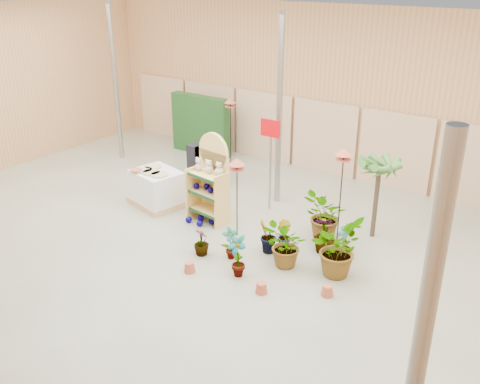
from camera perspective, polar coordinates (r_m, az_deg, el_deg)
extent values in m
cube|color=gray|center=(10.80, -5.96, -7.34)|extent=(15.00, 12.00, 0.10)
cube|color=white|center=(9.35, -7.18, 17.74)|extent=(15.00, 12.00, 0.10)
cube|color=#AD7B4D|center=(14.72, 9.49, 10.50)|extent=(15.00, 0.10, 4.50)
cylinder|color=gray|center=(16.01, -13.16, 11.22)|extent=(0.14, 0.14, 4.50)
cylinder|color=gray|center=(12.54, 4.22, 8.54)|extent=(0.14, 0.14, 4.50)
cube|color=tan|center=(18.27, -8.23, 9.01)|extent=(1.90, 0.06, 2.00)
cube|color=tan|center=(17.00, -3.24, 8.13)|extent=(1.90, 0.06, 2.00)
cube|color=tan|center=(15.87, 2.48, 7.05)|extent=(1.90, 0.06, 2.00)
cube|color=tan|center=(14.93, 8.95, 5.73)|extent=(1.90, 0.06, 2.00)
cube|color=tan|center=(14.21, 16.16, 4.18)|extent=(1.90, 0.06, 2.00)
cube|color=tan|center=(13.74, 23.96, 2.41)|extent=(1.90, 0.06, 2.00)
cube|color=#DAB45D|center=(12.07, -2.76, 0.74)|extent=(0.86, 0.19, 1.61)
cylinder|color=#DAB45D|center=(11.78, -2.83, 4.36)|extent=(0.86, 0.19, 0.85)
cube|color=#DAB45D|center=(12.10, -3.43, -1.91)|extent=(0.87, 0.58, 0.04)
cube|color=#0F3819|center=(11.94, -4.14, -2.30)|extent=(0.81, 0.14, 0.06)
cube|color=#DAB45D|center=(11.93, -3.48, -0.05)|extent=(0.87, 0.58, 0.04)
cube|color=#0F3819|center=(11.76, -4.20, -0.43)|extent=(0.81, 0.14, 0.06)
cube|color=#DAB45D|center=(11.76, -3.53, 1.85)|extent=(0.87, 0.58, 0.04)
cube|color=#0F3819|center=(11.59, -4.26, 1.50)|extent=(0.81, 0.14, 0.06)
cube|color=#DAB45D|center=(12.20, -4.96, -0.03)|extent=(0.10, 0.48, 1.23)
cube|color=#DAB45D|center=(11.73, -1.91, -0.94)|extent=(0.10, 0.48, 1.23)
sphere|color=beige|center=(11.94, -4.44, 2.69)|extent=(0.17, 0.17, 0.17)
sphere|color=beige|center=(11.89, -4.46, 3.34)|extent=(0.13, 0.13, 0.13)
sphere|color=beige|center=(11.77, -3.37, 2.44)|extent=(0.18, 0.18, 0.18)
sphere|color=beige|center=(11.71, -3.38, 3.11)|extent=(0.13, 0.13, 0.13)
sphere|color=beige|center=(11.60, -2.26, 2.17)|extent=(0.19, 0.19, 0.19)
sphere|color=beige|center=(11.55, -2.28, 2.88)|extent=(0.13, 0.13, 0.13)
sphere|color=#06005A|center=(12.06, -4.67, 0.64)|extent=(0.14, 0.14, 0.14)
sphere|color=#06005A|center=(12.02, -3.58, 0.60)|extent=(0.14, 0.14, 0.14)
sphere|color=#06005A|center=(11.82, -3.16, 0.21)|extent=(0.14, 0.14, 0.14)
sphere|color=#06005A|center=(11.79, -2.04, 0.16)|extent=(0.14, 0.14, 0.14)
sphere|color=#06005A|center=(12.15, -5.50, -2.96)|extent=(0.15, 0.15, 0.15)
sphere|color=#06005A|center=(12.22, -4.20, -2.75)|extent=(0.15, 0.15, 0.15)
sphere|color=#06005A|center=(11.97, -4.33, -3.36)|extent=(0.15, 0.15, 0.15)
sphere|color=#06005A|center=(12.04, -3.01, -3.14)|extent=(0.15, 0.15, 0.15)
cube|color=tan|center=(13.15, -8.74, -1.01)|extent=(1.41, 1.26, 0.15)
cube|color=white|center=(12.98, -8.85, 0.73)|extent=(1.29, 1.13, 0.71)
cylinder|color=tan|center=(12.92, -10.23, 2.30)|extent=(0.41, 0.41, 0.04)
cylinder|color=tan|center=(12.75, -9.42, 2.07)|extent=(0.41, 0.41, 0.04)
cylinder|color=tan|center=(12.58, -8.59, 1.84)|extent=(0.41, 0.41, 0.04)
cylinder|color=tan|center=(13.12, -9.30, 2.70)|extent=(0.41, 0.41, 0.04)
cube|color=black|center=(14.30, -3.34, 2.01)|extent=(0.50, 0.50, 0.50)
cube|color=black|center=(14.13, -3.39, 3.90)|extent=(0.50, 0.50, 0.50)
cube|color=black|center=(14.48, -4.27, 2.26)|extent=(0.50, 0.50, 0.50)
cube|color=black|center=(14.31, -4.33, 4.13)|extent=(0.50, 0.50, 0.50)
cube|color=#194119|center=(16.36, -4.25, 7.14)|extent=(2.00, 0.30, 1.80)
cylinder|color=gray|center=(12.43, 3.25, 2.86)|extent=(0.05, 0.05, 2.20)
cube|color=#B1030A|center=(12.11, 3.25, 6.80)|extent=(0.50, 0.03, 0.40)
cylinder|color=black|center=(11.25, -0.32, -1.20)|extent=(0.02, 0.02, 1.53)
cylinder|color=#AE4D36|center=(10.96, -0.33, 2.44)|extent=(0.30, 0.30, 0.02)
cone|color=#AE4D36|center=(10.90, -0.33, 3.28)|extent=(0.34, 0.34, 0.14)
cylinder|color=black|center=(10.93, 10.60, -1.29)|extent=(0.02, 0.02, 1.90)
cylinder|color=#AE4D36|center=(10.58, 10.97, 3.40)|extent=(0.30, 0.30, 0.02)
cone|color=#AE4D36|center=(10.53, 11.04, 4.27)|extent=(0.34, 0.34, 0.14)
cylinder|color=black|center=(15.13, -1.01, 5.84)|extent=(0.02, 0.02, 1.79)
cylinder|color=#AE4D36|center=(14.89, -1.03, 9.12)|extent=(0.30, 0.30, 0.02)
cone|color=#AE4D36|center=(14.85, -1.04, 9.76)|extent=(0.34, 0.34, 0.14)
cylinder|color=#413426|center=(11.59, 14.26, -1.21)|extent=(0.10, 0.10, 1.52)
imported|color=#3A702B|center=(10.57, -1.03, -5.51)|extent=(0.36, 0.42, 0.67)
imported|color=#3A702B|center=(10.76, 2.94, -4.76)|extent=(0.34, 0.42, 0.75)
imported|color=#3A702B|center=(10.27, 4.89, -5.79)|extent=(0.77, 0.87, 0.90)
imported|color=#3A702B|center=(10.91, 9.02, -4.52)|extent=(0.56, 0.56, 0.78)
imported|color=#3A702B|center=(10.84, 11.19, -5.16)|extent=(0.43, 0.37, 0.69)
imported|color=#3A702B|center=(10.95, 4.66, -4.64)|extent=(0.43, 0.41, 0.62)
imported|color=#3A702B|center=(11.37, 9.04, -2.62)|extent=(0.91, 1.02, 1.03)
imported|color=#3A702B|center=(10.76, -4.13, -5.37)|extent=(0.42, 0.42, 0.55)
imported|color=#3A702B|center=(9.98, -0.26, -6.85)|extent=(0.51, 0.43, 0.83)
imported|color=#3A702B|center=(10.14, 10.26, -5.88)|extent=(1.02, 1.13, 1.10)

